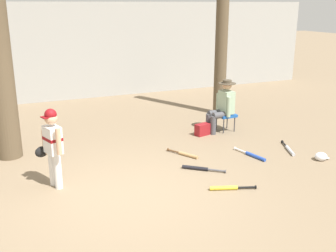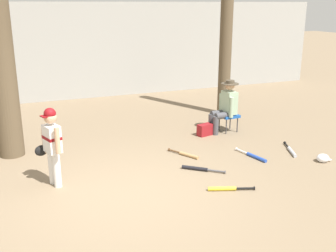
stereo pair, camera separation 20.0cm
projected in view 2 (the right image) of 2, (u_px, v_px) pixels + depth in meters
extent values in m
plane|color=#7F6B51|center=(128.00, 195.00, 6.27)|extent=(60.00, 60.00, 0.00)
cube|color=#9E9E99|center=(59.00, 52.00, 12.17)|extent=(18.00, 0.36, 2.91)
cone|color=brown|center=(13.00, 155.00, 7.94)|extent=(0.62, 0.62, 0.28)
cylinder|color=brown|center=(226.00, 26.00, 10.25)|extent=(0.32, 0.32, 4.59)
cone|color=brown|center=(223.00, 114.00, 10.92)|extent=(0.54, 0.54, 0.19)
cylinder|color=white|center=(57.00, 170.00, 6.48)|extent=(0.12, 0.12, 0.58)
cylinder|color=white|center=(52.00, 167.00, 6.61)|extent=(0.12, 0.12, 0.58)
cube|color=white|center=(52.00, 139.00, 6.40)|extent=(0.28, 0.35, 0.44)
cube|color=maroon|center=(52.00, 137.00, 6.39)|extent=(0.29, 0.36, 0.05)
sphere|color=tan|center=(50.00, 117.00, 6.30)|extent=(0.20, 0.20, 0.20)
sphere|color=maroon|center=(50.00, 114.00, 6.28)|extent=(0.19, 0.19, 0.19)
cube|color=maroon|center=(44.00, 116.00, 6.23)|extent=(0.14, 0.16, 0.02)
cylinder|color=tan|center=(57.00, 140.00, 6.20)|extent=(0.10, 0.10, 0.42)
cylinder|color=tan|center=(45.00, 141.00, 6.55)|extent=(0.10, 0.10, 0.40)
ellipsoid|color=black|center=(41.00, 150.00, 6.58)|extent=(0.25, 0.18, 0.18)
cube|color=#194C9E|center=(229.00, 115.00, 9.30)|extent=(0.42, 0.42, 0.06)
cylinder|color=#333338|center=(226.00, 126.00, 9.17)|extent=(0.02, 0.02, 0.38)
cylinder|color=#333338|center=(219.00, 122.00, 9.43)|extent=(0.02, 0.02, 0.38)
cylinder|color=#333338|center=(237.00, 124.00, 9.29)|extent=(0.02, 0.02, 0.38)
cylinder|color=#333338|center=(230.00, 121.00, 9.55)|extent=(0.02, 0.02, 0.38)
cylinder|color=#47474C|center=(216.00, 126.00, 9.10)|extent=(0.13, 0.13, 0.43)
cylinder|color=#47474C|center=(211.00, 123.00, 9.28)|extent=(0.13, 0.13, 0.43)
cylinder|color=#47474C|center=(224.00, 115.00, 9.12)|extent=(0.41, 0.17, 0.15)
cylinder|color=#47474C|center=(219.00, 113.00, 9.29)|extent=(0.41, 0.17, 0.15)
cube|color=#99B293|center=(229.00, 102.00, 9.21)|extent=(0.26, 0.37, 0.52)
cylinder|color=#99B293|center=(231.00, 107.00, 9.01)|extent=(0.09, 0.09, 0.46)
cylinder|color=#99B293|center=(221.00, 103.00, 9.39)|extent=(0.09, 0.09, 0.46)
sphere|color=tan|center=(230.00, 85.00, 9.09)|extent=(0.22, 0.22, 0.22)
cylinder|color=#4C4233|center=(230.00, 84.00, 9.09)|extent=(0.40, 0.40, 0.02)
cylinder|color=#4C4233|center=(230.00, 82.00, 9.08)|extent=(0.20, 0.20, 0.09)
cube|color=maroon|center=(205.00, 130.00, 9.08)|extent=(0.37, 0.26, 0.26)
cylinder|color=#2347AD|center=(257.00, 157.00, 7.72)|extent=(0.16, 0.48, 0.07)
cylinder|color=silver|center=(242.00, 151.00, 8.04)|extent=(0.10, 0.32, 0.03)
cylinder|color=silver|center=(236.00, 149.00, 8.17)|extent=(0.06, 0.03, 0.06)
cylinder|color=black|center=(195.00, 168.00, 7.21)|extent=(0.40, 0.35, 0.07)
cylinder|color=#4C4C51|center=(216.00, 171.00, 7.10)|extent=(0.26, 0.22, 0.03)
cylinder|color=#4C4C51|center=(225.00, 172.00, 7.05)|extent=(0.05, 0.05, 0.06)
cylinder|color=#B7BCC6|center=(292.00, 152.00, 8.01)|extent=(0.24, 0.46, 0.07)
cylinder|color=black|center=(287.00, 145.00, 8.38)|extent=(0.15, 0.30, 0.03)
cylinder|color=black|center=(285.00, 143.00, 8.53)|extent=(0.06, 0.04, 0.06)
cylinder|color=tan|center=(189.00, 155.00, 7.83)|extent=(0.26, 0.41, 0.07)
cylinder|color=brown|center=(174.00, 151.00, 8.05)|extent=(0.17, 0.27, 0.03)
cylinder|color=brown|center=(169.00, 150.00, 8.13)|extent=(0.06, 0.04, 0.06)
cylinder|color=yellow|center=(222.00, 189.00, 6.42)|extent=(0.44, 0.21, 0.07)
cylinder|color=black|center=(245.00, 188.00, 6.43)|extent=(0.29, 0.13, 0.03)
cylinder|color=black|center=(254.00, 188.00, 6.44)|extent=(0.03, 0.06, 0.06)
ellipsoid|color=silver|center=(323.00, 158.00, 7.58)|extent=(0.24, 0.22, 0.16)
cube|color=silver|center=(327.00, 159.00, 7.63)|extent=(0.10, 0.12, 0.02)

